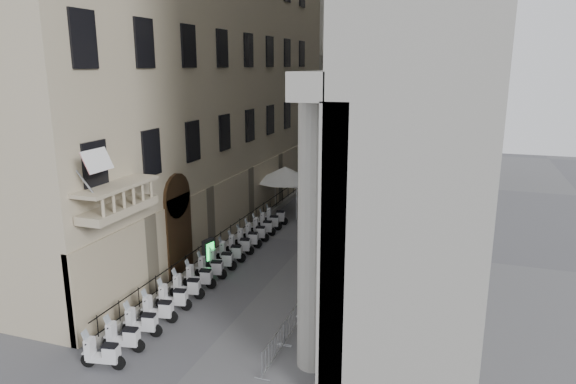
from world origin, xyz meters
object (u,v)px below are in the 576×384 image
at_px(security_tent, 284,174).
at_px(street_lamp, 303,148).
at_px(scooter_0, 104,368).
at_px(pedestrian_a, 343,204).
at_px(pedestrian_b, 347,200).
at_px(info_kiosk, 209,254).

distance_m(security_tent, street_lamp, 2.45).
height_order(scooter_0, pedestrian_a, pedestrian_a).
height_order(security_tent, pedestrian_b, security_tent).
height_order(security_tent, street_lamp, street_lamp).
bearing_deg(pedestrian_a, info_kiosk, 50.38).
bearing_deg(info_kiosk, pedestrian_a, 81.79).
bearing_deg(street_lamp, security_tent, -151.81).
height_order(street_lamp, pedestrian_a, street_lamp).
distance_m(scooter_0, info_kiosk, 9.98).
height_order(street_lamp, info_kiosk, street_lamp).
bearing_deg(pedestrian_b, info_kiosk, 73.11).
relative_size(scooter_0, info_kiosk, 0.86).
height_order(info_kiosk, pedestrian_b, info_kiosk).
distance_m(pedestrian_a, pedestrian_b, 1.57).
distance_m(scooter_0, pedestrian_a, 22.94).
bearing_deg(pedestrian_a, security_tent, -13.18).
distance_m(security_tent, pedestrian_b, 5.36).
bearing_deg(info_kiosk, scooter_0, -73.66).
xyz_separation_m(security_tent, pedestrian_a, (4.51, 0.48, -2.08)).
relative_size(security_tent, pedestrian_b, 2.61).
relative_size(security_tent, info_kiosk, 2.54).
xyz_separation_m(scooter_0, security_tent, (-0.51, 22.09, 3.01)).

